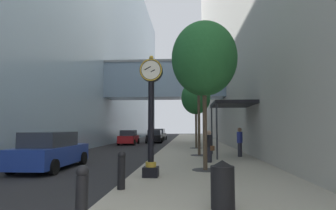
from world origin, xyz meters
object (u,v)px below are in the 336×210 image
Objects in this scene: pedestrian_walking at (209,146)px; car_red_near at (129,137)px; bollard_nearest at (82,194)px; trash_bin at (223,184)px; car_black_trailing at (155,136)px; street_clock at (151,109)px; street_tree_mid_near at (198,76)px; pedestrian_by_clock at (240,141)px; car_grey_far at (159,135)px; bollard_second at (121,169)px; street_tree_mid_far at (196,98)px; street_tree_near at (204,59)px; car_blue_mid at (51,151)px.

car_red_near is at bearing 115.37° from pedestrian_walking.
bollard_nearest reaches higher than trash_bin.
pedestrian_walking is 18.00m from car_red_near.
car_black_trailing is at bearing 58.06° from car_red_near.
street_clock is at bearing 119.17° from trash_bin.
pedestrian_walking is (3.01, 9.19, 0.28)m from bollard_nearest.
bollard_nearest is 0.17× the size of street_tree_mid_near.
pedestrian_by_clock is 16.58m from car_red_near.
car_grey_far is 6.67m from car_black_trailing.
car_grey_far is (-5.08, 23.37, -4.43)m from street_tree_mid_near.
bollard_second is at bearing -78.19° from car_red_near.
pedestrian_by_clock is at bearing 54.35° from pedestrian_walking.
street_clock is 31.30m from car_grey_far.
car_black_trailing is (0.20, -6.66, -0.06)m from car_grey_far.
street_tree_mid_far reaches higher than car_red_near.
street_tree_mid_far is (2.63, 18.77, 3.78)m from bollard_nearest.
street_tree_mid_near is at bearing 90.00° from street_tree_near.
bollard_second is 1.03× the size of trash_bin.
bollard_second is at bearing -105.10° from street_tree_mid_near.
car_red_near is at bearing 137.68° from street_tree_mid_far.
pedestrian_walking is (3.01, 6.25, 0.28)m from bollard_second.
street_tree_near is 1.36× the size of car_black_trailing.
car_red_near is (-7.71, 16.26, -0.20)m from pedestrian_walking.
street_tree_mid_near is at bearing 74.90° from bollard_second.
bollard_nearest is (-0.58, -4.97, -1.87)m from street_clock.
bollard_second is at bearing 90.00° from bollard_nearest.
pedestrian_walking is 20.89m from car_black_trailing.
pedestrian_by_clock is (4.49, 7.11, -1.50)m from street_clock.
pedestrian_by_clock is at bearing 57.69° from street_clock.
street_tree_mid_near is 9.88m from car_blue_mid.
pedestrian_by_clock is 0.39× the size of car_grey_far.
car_red_near is at bearing 106.93° from trash_bin.
pedestrian_walking is at bearing 87.55° from trash_bin.
street_tree_mid_far is 13.91m from car_blue_mid.
car_red_near is (-7.34, 6.68, -3.70)m from street_tree_mid_far.
bollard_nearest is 0.19× the size of street_tree_mid_far.
car_black_trailing is (-4.91, 28.18, 0.10)m from trash_bin.
street_tree_near is at bearing -77.91° from car_black_trailing.
street_tree_near is 3.60× the size of pedestrian_by_clock.
street_clock is at bearing 83.34° from bollard_nearest.
bollard_nearest is at bearing -111.65° from street_tree_near.
pedestrian_walking is 0.35× the size of car_blue_mid.
car_blue_mid is (-6.99, -5.38, -4.44)m from street_tree_mid_near.
pedestrian_by_clock is (2.44, 5.44, -3.76)m from street_tree_near.
pedestrian_walking is at bearing -125.65° from pedestrian_by_clock.
street_tree_near is 20.60m from car_red_near.
car_blue_mid is at bearing 174.41° from street_tree_near.
car_black_trailing is at bearing 94.84° from bollard_second.
street_clock is 2.53× the size of pedestrian_by_clock.
street_tree_near is (2.05, 1.67, 2.26)m from street_clock.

